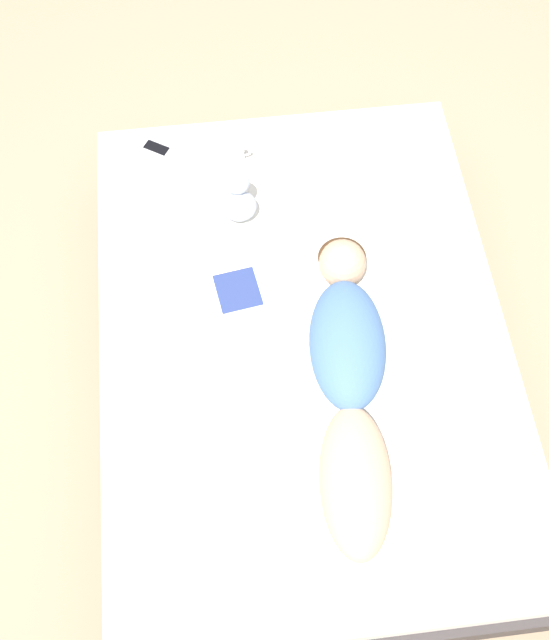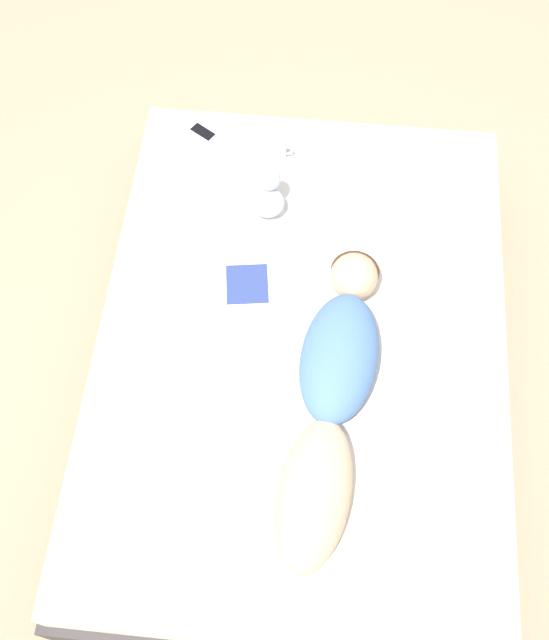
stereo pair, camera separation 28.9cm
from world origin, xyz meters
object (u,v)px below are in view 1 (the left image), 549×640
Objects in this scene: open_magazine at (208,298)px; cell_phone at (157,148)px; coffee_mug at (236,152)px; person at (349,375)px.

cell_phone is (-0.17, 0.79, 0.00)m from open_magazine.
coffee_mug is (0.18, 0.69, 0.04)m from open_magazine.
person is at bearing -74.34° from coffee_mug.
open_magazine is 0.81m from cell_phone.
cell_phone is at bearing 124.53° from person.
person is 8.66× the size of cell_phone.
open_magazine is 3.74× the size of cell_phone.
person reaches higher than coffee_mug.
person reaches higher than open_magazine.
open_magazine is 0.72m from coffee_mug.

